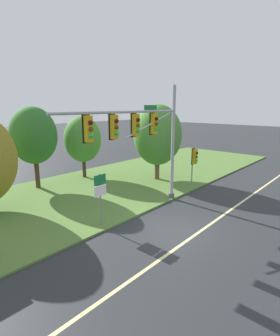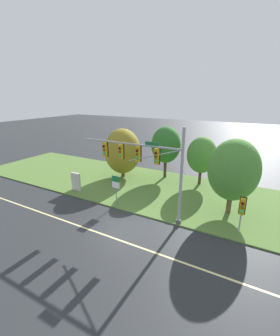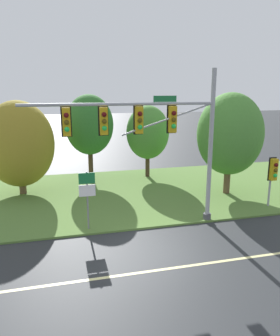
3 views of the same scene
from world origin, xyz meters
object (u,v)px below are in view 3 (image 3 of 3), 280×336
(route_sign_post, at_px, (87,191))
(tree_mid_verge, at_px, (230,134))
(traffic_signal_mast, at_px, (153,130))
(tree_nearest_road, at_px, (19,144))
(tree_left_of_mast, at_px, (89,125))
(tree_behind_signpost, at_px, (148,133))
(pedestrian_signal_near_kerb, at_px, (273,172))

(route_sign_post, relative_size, tree_mid_verge, 0.45)
(traffic_signal_mast, distance_m, route_sign_post, 4.21)
(tree_nearest_road, bearing_deg, tree_mid_verge, -13.93)
(route_sign_post, bearing_deg, tree_left_of_mast, 83.08)
(traffic_signal_mast, bearing_deg, tree_left_of_mast, 102.41)
(route_sign_post, xyz_separation_m, tree_behind_signpost, (5.39, 8.70, 1.51))
(tree_behind_signpost, bearing_deg, tree_nearest_road, -166.95)
(pedestrian_signal_near_kerb, distance_m, tree_behind_signpost, 9.71)
(route_sign_post, distance_m, tree_nearest_road, 7.63)
(tree_left_of_mast, bearing_deg, tree_nearest_road, -153.97)
(tree_mid_verge, bearing_deg, tree_behind_signpost, 126.32)
(route_sign_post, xyz_separation_m, tree_mid_verge, (9.25, 3.45, 1.94))
(pedestrian_signal_near_kerb, relative_size, tree_mid_verge, 0.45)
(tree_left_of_mast, distance_m, tree_behind_signpost, 4.36)
(traffic_signal_mast, height_order, tree_behind_signpost, traffic_signal_mast)
(pedestrian_signal_near_kerb, relative_size, tree_nearest_road, 0.48)
(tree_nearest_road, relative_size, tree_behind_signpost, 1.10)
(pedestrian_signal_near_kerb, xyz_separation_m, tree_left_of_mast, (-9.31, 8.41, 2.00))
(traffic_signal_mast, height_order, tree_left_of_mast, traffic_signal_mast)
(pedestrian_signal_near_kerb, distance_m, tree_mid_verge, 3.64)
(traffic_signal_mast, relative_size, tree_nearest_road, 1.54)
(traffic_signal_mast, height_order, route_sign_post, traffic_signal_mast)
(traffic_signal_mast, relative_size, tree_mid_verge, 1.42)
(route_sign_post, height_order, tree_nearest_road, tree_nearest_road)
(traffic_signal_mast, bearing_deg, tree_nearest_road, 133.87)
(traffic_signal_mast, height_order, tree_mid_verge, traffic_signal_mast)
(tree_left_of_mast, bearing_deg, traffic_signal_mast, -77.59)
(route_sign_post, bearing_deg, pedestrian_signal_near_kerb, 2.64)
(tree_nearest_road, distance_m, tree_mid_verge, 13.20)
(tree_mid_verge, bearing_deg, tree_nearest_road, 166.07)
(pedestrian_signal_near_kerb, distance_m, route_sign_post, 10.40)
(tree_mid_verge, bearing_deg, pedestrian_signal_near_kerb, -68.94)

